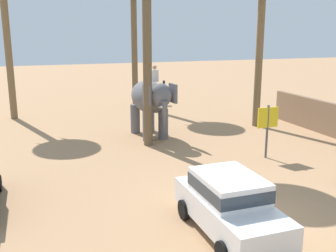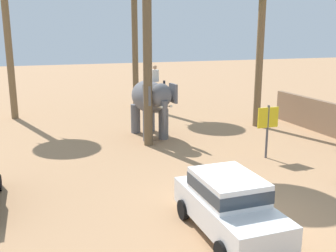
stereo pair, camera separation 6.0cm
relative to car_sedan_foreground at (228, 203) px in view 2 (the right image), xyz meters
The scene contains 4 objects.
ground_plane 1.32m from the car_sedan_foreground, 30.26° to the left, with size 120.00×120.00×0.00m, color tan.
car_sedan_foreground is the anchor object (origin of this frame).
elephant_with_mahout 10.85m from the car_sedan_foreground, 84.54° to the left, with size 1.89×3.94×3.88m.
signboard_yellow 7.40m from the car_sedan_foreground, 48.87° to the left, with size 1.00×0.10×2.40m.
Camera 2 is at (-5.76, -9.47, 5.55)m, focal length 42.24 mm.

